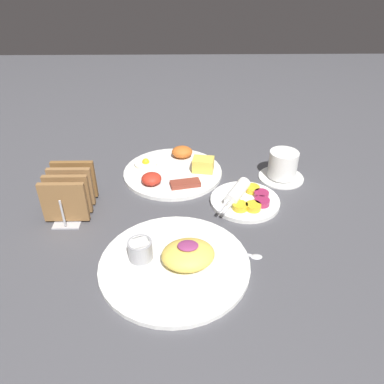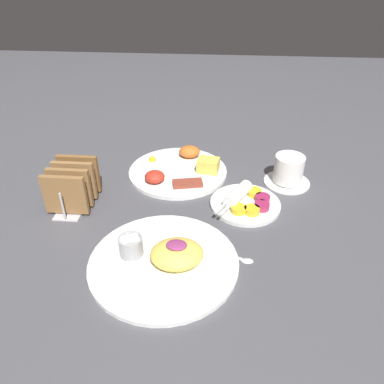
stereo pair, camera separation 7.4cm
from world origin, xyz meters
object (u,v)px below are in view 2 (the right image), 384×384
plate_condiments (245,202)px  toast_rack (73,186)px  plate_foreground (165,259)px  coffee_cup (288,171)px  plate_breakfast (179,169)px

plate_condiments → toast_rack: (-0.41, -0.02, 0.04)m
plate_foreground → toast_rack: 0.32m
toast_rack → coffee_cup: size_ratio=1.23×
plate_condiments → plate_foreground: bearing=-127.8°
plate_foreground → toast_rack: size_ratio=1.99×
plate_breakfast → plate_condiments: bearing=-39.2°
plate_foreground → coffee_cup: bearing=49.6°
plate_breakfast → plate_condiments: (0.18, -0.14, 0.00)m
plate_foreground → plate_breakfast: bearing=91.8°
plate_foreground → plate_condiments: bearing=52.2°
plate_foreground → coffee_cup: size_ratio=2.46×
plate_condiments → coffee_cup: 0.16m
plate_breakfast → toast_rack: size_ratio=1.81×
plate_foreground → coffee_cup: 0.43m
plate_breakfast → coffee_cup: 0.29m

